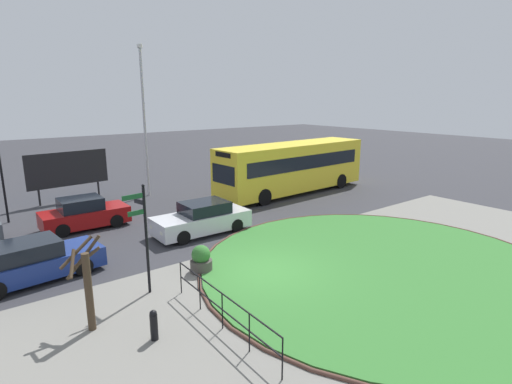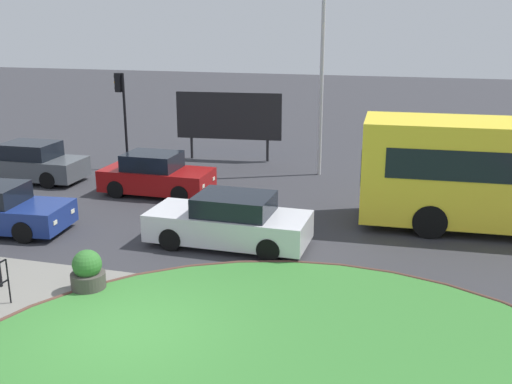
{
  "view_description": "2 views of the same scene",
  "coord_description": "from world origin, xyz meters",
  "views": [
    {
      "loc": [
        -8.56,
        -10.5,
        6.23
      ],
      "look_at": [
        2.12,
        3.36,
        2.11
      ],
      "focal_mm": 28.2,
      "sensor_mm": 36.0,
      "label": 1
    },
    {
      "loc": [
        5.47,
        -9.86,
        6.15
      ],
      "look_at": [
        1.72,
        3.49,
        2.17
      ],
      "focal_mm": 42.23,
      "sensor_mm": 36.0,
      "label": 2
    }
  ],
  "objects": [
    {
      "name": "ground",
      "position": [
        0.0,
        0.0,
        0.0
      ],
      "size": [
        120.0,
        120.0,
        0.0
      ],
      "primitive_type": "plane",
      "color": "#333338"
    },
    {
      "name": "sidewalk_paving",
      "position": [
        0.0,
        -1.63,
        0.01
      ],
      "size": [
        32.0,
        8.74,
        0.02
      ],
      "primitive_type": "cube",
      "color": "gray",
      "rests_on": "ground"
    },
    {
      "name": "car_near_lane",
      "position": [
        -9.4,
        9.92,
        0.7
      ],
      "size": [
        4.57,
        1.92,
        1.54
      ],
      "rotation": [
        0.0,
        0.0,
        3.16
      ],
      "color": "#474C51",
      "rests_on": "ground"
    },
    {
      "name": "car_trailing",
      "position": [
        -3.73,
        9.48,
        0.71
      ],
      "size": [
        3.99,
        1.83,
        1.53
      ],
      "rotation": [
        0.0,
        0.0,
        -0.0
      ],
      "color": "maroon",
      "rests_on": "ground"
    },
    {
      "name": "car_oncoming",
      "position": [
        0.44,
        5.32,
        0.69
      ],
      "size": [
        4.55,
        1.94,
        1.49
      ],
      "rotation": [
        0.0,
        0.0,
        3.13
      ],
      "color": "silver",
      "rests_on": "ground"
    },
    {
      "name": "traffic_light_near",
      "position": [
        -6.74,
        12.82,
        2.94
      ],
      "size": [
        0.49,
        0.29,
        4.03
      ],
      "rotation": [
        0.0,
        0.0,
        3.0
      ],
      "color": "black",
      "rests_on": "ground"
    },
    {
      "name": "lamppost_tall",
      "position": [
        1.46,
        13.98,
        4.98
      ],
      "size": [
        0.32,
        0.32,
        9.36
      ],
      "color": "#B7B7BC",
      "rests_on": "ground"
    },
    {
      "name": "billboard_left",
      "position": [
        -2.94,
        15.56,
        1.97
      ],
      "size": [
        4.77,
        0.62,
        3.05
      ],
      "rotation": [
        0.0,
        0.0,
        0.1
      ],
      "color": "black",
      "rests_on": "ground"
    },
    {
      "name": "planter_near_signpost",
      "position": [
        -1.81,
        1.54,
        0.47
      ],
      "size": [
        0.8,
        0.8,
        1.03
      ],
      "color": "#47423D",
      "rests_on": "ground"
    }
  ]
}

